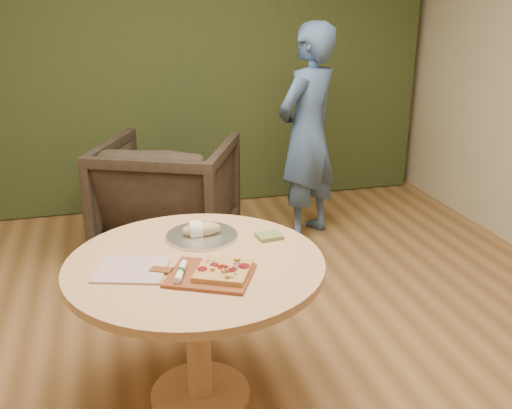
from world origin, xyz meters
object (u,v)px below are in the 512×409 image
Objects in this scene: pedestal_table at (196,288)px; armchair at (168,190)px; bread_roll at (200,229)px; serving_tray at (202,236)px; person_standing at (307,134)px; cutlery_roll at (181,271)px; flatbread_pizza at (223,271)px; pizza_paddle at (208,275)px.

pedestal_table is 1.83m from armchair.
bread_roll is at bearing 113.88° from armchair.
serving_tray is at bearing 114.20° from armchair.
pedestal_table is at bearing 22.63° from person_standing.
bread_roll reaches higher than serving_tray.
bread_roll reaches higher than cutlery_roll.
armchair reaches higher than serving_tray.
person_standing is at bearing 54.56° from serving_tray.
cutlery_roll is 2.35m from person_standing.
pedestal_table is 4.01× the size of flatbread_pizza.
person_standing is at bearing 86.03° from pizza_paddle.
serving_tray is (0.16, 0.41, -0.02)m from cutlery_roll.
pizza_paddle is 0.43m from bread_roll.
person_standing is at bearing 54.34° from bread_roll.
armchair is (-0.02, 2.01, -0.29)m from flatbread_pizza.
person_standing is at bearing 61.31° from flatbread_pizza.
flatbread_pizza is 2.29m from person_standing.
serving_tray is at bearing 73.48° from pedestal_table.
armchair is at bearing 89.93° from serving_tray.
pedestal_table is 0.32m from bread_roll.
person_standing is at bearing 74.82° from cutlery_roll.
person_standing is at bearing 56.81° from pedestal_table.
cutlery_roll reaches higher than pizza_paddle.
person_standing is (1.28, 1.97, 0.07)m from cutlery_roll.
armchair reaches higher than flatbread_pizza.
armchair is (0.05, 1.99, -0.27)m from pizza_paddle.
pizza_paddle is 1.33× the size of serving_tray.
flatbread_pizza is at bearing 13.55° from pizza_paddle.
cutlery_roll is 2.00m from armchair.
bread_roll is 1.60m from armchair.
pizza_paddle is 2.31m from person_standing.
person_standing reaches higher than pedestal_table.
pizza_paddle is at bearing 167.25° from flatbread_pizza.
flatbread_pizza is (0.09, -0.19, 0.17)m from pedestal_table.
pedestal_table is 2.51× the size of pizza_paddle.
flatbread_pizza is at bearing -86.53° from bread_roll.
serving_tray is 1.84× the size of bread_roll.
cutlery_roll is at bearing 22.94° from person_standing.
serving_tray reaches higher than pedestal_table.
armchair is (0.16, 1.97, -0.29)m from cutlery_roll.
flatbread_pizza is 1.51× the size of cutlery_roll.
pedestal_table is 0.23m from pizza_paddle.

